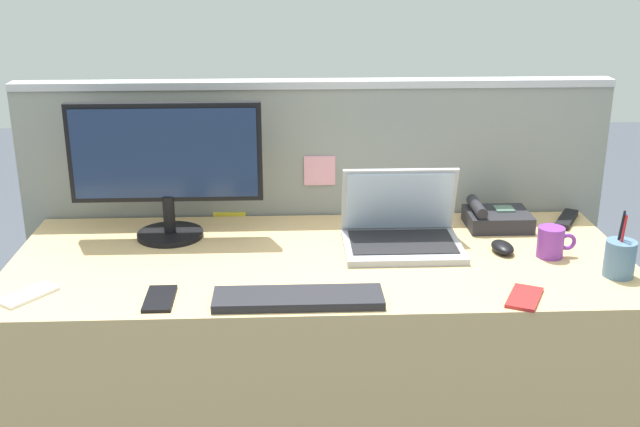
{
  "coord_description": "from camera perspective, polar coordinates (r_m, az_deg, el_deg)",
  "views": [
    {
      "loc": [
        -0.1,
        -2.13,
        1.63
      ],
      "look_at": [
        0.0,
        0.05,
        0.87
      ],
      "focal_mm": 44.31,
      "sensor_mm": 36.0,
      "label": 1
    }
  ],
  "objects": [
    {
      "name": "desk_phone",
      "position": [
        2.61,
        12.56,
        -0.31
      ],
      "size": [
        0.2,
        0.17,
        0.09
      ],
      "color": "#232328",
      "rests_on": "desk"
    },
    {
      "name": "cell_phone_black_slab",
      "position": [
        2.09,
        -11.5,
        -6.04
      ],
      "size": [
        0.08,
        0.15,
        0.01
      ],
      "primitive_type": "cube",
      "rotation": [
        0.0,
        0.0,
        0.01
      ],
      "color": "black",
      "rests_on": "desk"
    },
    {
      "name": "desktop_monitor",
      "position": [
        2.45,
        -11.07,
        3.71
      ],
      "size": [
        0.59,
        0.21,
        0.42
      ],
      "color": "black",
      "rests_on": "desk"
    },
    {
      "name": "computer_mouse_right_hand",
      "position": [
        2.41,
        13.04,
        -2.39
      ],
      "size": [
        0.07,
        0.11,
        0.03
      ],
      "primitive_type": "ellipsoid",
      "rotation": [
        0.0,
        0.0,
        0.12
      ],
      "color": "black",
      "rests_on": "desk"
    },
    {
      "name": "tv_remote",
      "position": [
        2.72,
        17.38,
        -0.41
      ],
      "size": [
        0.12,
        0.17,
        0.02
      ],
      "primitive_type": "cube",
      "rotation": [
        0.0,
        0.0,
        -0.53
      ],
      "color": "black",
      "rests_on": "desk"
    },
    {
      "name": "cubicle_divider",
      "position": [
        2.75,
        -0.34,
        -2.73
      ],
      "size": [
        1.95,
        0.07,
        1.2
      ],
      "color": "gray",
      "rests_on": "ground_plane"
    },
    {
      "name": "laptop",
      "position": [
        2.4,
        5.87,
        -1.07
      ],
      "size": [
        0.35,
        0.28,
        0.23
      ],
      "color": "#9EA0A8",
      "rests_on": "desk"
    },
    {
      "name": "keyboard_main",
      "position": [
        2.04,
        -1.59,
        -6.14
      ],
      "size": [
        0.44,
        0.12,
        0.02
      ],
      "primitive_type": "cube",
      "rotation": [
        0.0,
        0.0,
        0.0
      ],
      "color": "#232328",
      "rests_on": "desk"
    },
    {
      "name": "desk",
      "position": [
        2.48,
        0.05,
        -11.24
      ],
      "size": [
        1.81,
        0.75,
        0.75
      ],
      "primitive_type": "cube",
      "color": "tan",
      "rests_on": "ground_plane"
    },
    {
      "name": "pen_cup",
      "position": [
        2.32,
        20.83,
        -3.02
      ],
      "size": [
        0.08,
        0.08,
        0.19
      ],
      "color": "#4C7093",
      "rests_on": "desk"
    },
    {
      "name": "cell_phone_white_slab",
      "position": [
        2.2,
        -20.35,
        -5.54
      ],
      "size": [
        0.15,
        0.16,
        0.01
      ],
      "primitive_type": "cube",
      "rotation": [
        0.0,
        0.0,
        -0.64
      ],
      "color": "silver",
      "rests_on": "desk"
    },
    {
      "name": "coffee_mug",
      "position": [
        2.4,
        16.37,
        -1.99
      ],
      "size": [
        0.11,
        0.08,
        0.09
      ],
      "color": "purple",
      "rests_on": "desk"
    },
    {
      "name": "cell_phone_red_case",
      "position": [
        2.12,
        14.55,
        -5.89
      ],
      "size": [
        0.13,
        0.16,
        0.01
      ],
      "primitive_type": "cube",
      "rotation": [
        0.0,
        0.0,
        -0.46
      ],
      "color": "#B22323",
      "rests_on": "desk"
    }
  ]
}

